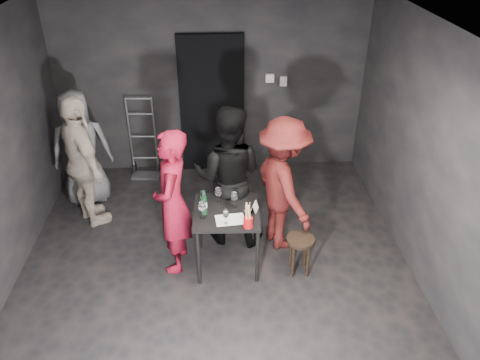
{
  "coord_description": "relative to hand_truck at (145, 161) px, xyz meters",
  "views": [
    {
      "loc": [
        0.04,
        -4.08,
        3.7
      ],
      "look_at": [
        0.29,
        0.25,
        1.07
      ],
      "focal_mm": 35.0,
      "sensor_mm": 36.0,
      "label": 1
    }
  ],
  "objects": [
    {
      "name": "wine_glass_a",
      "position": [
        0.93,
        -2.27,
        0.64
      ],
      "size": [
        0.1,
        0.1,
        0.22
      ],
      "primitive_type": null,
      "rotation": [
        0.0,
        0.0,
        0.2
      ],
      "color": "white",
      "rests_on": "tasting_table"
    },
    {
      "name": "wine_glass_e",
      "position": [
        1.41,
        -2.32,
        0.62
      ],
      "size": [
        0.08,
        0.08,
        0.2
      ],
      "primitive_type": null,
      "rotation": [
        0.0,
        0.0,
        0.07
      ],
      "color": "white",
      "rests_on": "tasting_table"
    },
    {
      "name": "server_red",
      "position": [
        0.61,
        -2.12,
        0.75
      ],
      "size": [
        0.51,
        0.74,
        1.94
      ],
      "primitive_type": "imported",
      "rotation": [
        0.0,
        0.0,
        -1.63
      ],
      "color": "maroon",
      "rests_on": "floor"
    },
    {
      "name": "wine_glass_d",
      "position": [
        1.18,
        -2.39,
        0.61
      ],
      "size": [
        0.07,
        0.07,
        0.18
      ],
      "primitive_type": null,
      "rotation": [
        0.0,
        0.0,
        0.05
      ],
      "color": "white",
      "rests_on": "tasting_table"
    },
    {
      "name": "wall_back",
      "position": [
        1.05,
        0.21,
        1.13
      ],
      "size": [
        4.5,
        0.04,
        2.7
      ],
      "primitive_type": "cube",
      "color": "black",
      "rests_on": "ground"
    },
    {
      "name": "stool",
      "position": [
        2.0,
        -2.33,
        0.14
      ],
      "size": [
        0.31,
        0.31,
        0.47
      ],
      "rotation": [
        0.0,
        0.0,
        0.11
      ],
      "color": "black",
      "rests_on": "floor"
    },
    {
      "name": "tasting_table",
      "position": [
        1.19,
        -2.15,
        0.43
      ],
      "size": [
        0.72,
        0.72,
        0.75
      ],
      "rotation": [
        0.0,
        0.0,
        -0.04
      ],
      "color": "black",
      "rests_on": "floor"
    },
    {
      "name": "wallbox_lower",
      "position": [
        2.1,
        0.16,
        1.18
      ],
      "size": [
        0.1,
        0.06,
        0.14
      ],
      "primitive_type": "cube",
      "color": "#B7B7B2",
      "rests_on": "wall_back"
    },
    {
      "name": "wallbox_upper",
      "position": [
        1.9,
        0.16,
        1.23
      ],
      "size": [
        0.12,
        0.06,
        0.12
      ],
      "primitive_type": "cube",
      "color": "#B7B7B2",
      "rests_on": "wall_back"
    },
    {
      "name": "tasting_mat",
      "position": [
        1.22,
        -2.32,
        0.53
      ],
      "size": [
        0.33,
        0.24,
        0.0
      ],
      "primitive_type": "cube",
      "rotation": [
        0.0,
        0.0,
        0.1
      ],
      "color": "white",
      "rests_on": "tasting_table"
    },
    {
      "name": "floor",
      "position": [
        1.05,
        -2.29,
        -0.22
      ],
      "size": [
        4.5,
        5.0,
        0.02
      ],
      "primitive_type": "cube",
      "color": "black",
      "rests_on": "ground"
    },
    {
      "name": "woman_black",
      "position": [
        1.23,
        -1.63,
        0.81
      ],
      "size": [
        1.1,
        0.75,
        2.07
      ],
      "primitive_type": "imported",
      "rotation": [
        0.0,
        0.0,
        2.93
      ],
      "color": "black",
      "rests_on": "floor"
    },
    {
      "name": "wall_right",
      "position": [
        3.3,
        -2.29,
        1.13
      ],
      "size": [
        0.04,
        5.0,
        2.7
      ],
      "primitive_type": "cube",
      "color": "black",
      "rests_on": "ground"
    },
    {
      "name": "wine_bottle",
      "position": [
        0.95,
        -2.19,
        0.64
      ],
      "size": [
        0.07,
        0.07,
        0.29
      ],
      "rotation": [
        0.0,
        0.0,
        0.39
      ],
      "color": "black",
      "rests_on": "tasting_table"
    },
    {
      "name": "wine_glass_b",
      "position": [
        0.94,
        -2.01,
        0.62
      ],
      "size": [
        0.07,
        0.07,
        0.18
      ],
      "primitive_type": null,
      "rotation": [
        0.0,
        0.0,
        0.04
      ],
      "color": "white",
      "rests_on": "tasting_table"
    },
    {
      "name": "wine_glass_f",
      "position": [
        1.28,
        -2.08,
        0.63
      ],
      "size": [
        0.1,
        0.1,
        0.2
      ],
      "primitive_type": null,
      "rotation": [
        0.0,
        0.0,
        0.43
      ],
      "color": "white",
      "rests_on": "tasting_table"
    },
    {
      "name": "breadstick_cup",
      "position": [
        1.4,
        -2.45,
        0.67
      ],
      "size": [
        0.1,
        0.1,
        0.31
      ],
      "rotation": [
        0.0,
        0.0,
        -0.41
      ],
      "color": "#B90D10",
      "rests_on": "tasting_table"
    },
    {
      "name": "bystander_grey",
      "position": [
        -0.71,
        -0.68,
        0.65
      ],
      "size": [
        0.94,
        0.65,
        1.74
      ],
      "primitive_type": "imported",
      "rotation": [
        0.0,
        0.0,
        3.37
      ],
      "color": "#5E5D60",
      "rests_on": "floor"
    },
    {
      "name": "hand_truck",
      "position": [
        0.0,
        0.0,
        0.0
      ],
      "size": [
        0.41,
        0.35,
        1.24
      ],
      "rotation": [
        0.0,
        0.0,
        -0.05
      ],
      "color": "#B2B2B7",
      "rests_on": "floor"
    },
    {
      "name": "ceiling",
      "position": [
        1.05,
        -2.29,
        2.48
      ],
      "size": [
        4.5,
        5.0,
        0.02
      ],
      "primitive_type": "cube",
      "color": "silver",
      "rests_on": "ground"
    },
    {
      "name": "bystander_cream",
      "position": [
        -0.56,
        -1.2,
        0.79
      ],
      "size": [
        1.14,
        1.3,
        2.03
      ],
      "primitive_type": "imported",
      "rotation": [
        0.0,
        0.0,
        2.18
      ],
      "color": "#C3AE9A",
      "rests_on": "floor"
    },
    {
      "name": "reserved_card",
      "position": [
        1.48,
        -2.17,
        0.58
      ],
      "size": [
        0.12,
        0.15,
        0.1
      ],
      "primitive_type": null,
      "rotation": [
        0.0,
        0.0,
        -0.35
      ],
      "color": "white",
      "rests_on": "tasting_table"
    },
    {
      "name": "wine_glass_c",
      "position": [
        1.11,
        -1.98,
        0.63
      ],
      "size": [
        0.1,
        0.1,
        0.21
      ],
      "primitive_type": null,
      "rotation": [
        0.0,
        0.0,
        0.29
      ],
      "color": "white",
      "rests_on": "tasting_table"
    },
    {
      "name": "doorway",
      "position": [
        1.05,
        0.15,
        0.83
      ],
      "size": [
        0.95,
        0.1,
        2.1
      ],
      "primitive_type": "cube",
      "color": "black",
      "rests_on": "ground"
    },
    {
      "name": "man_maroon",
      "position": [
        1.86,
        -1.78,
        0.7
      ],
      "size": [
        0.93,
        1.31,
        1.84
      ],
      "primitive_type": "imported",
      "rotation": [
        0.0,
        0.0,
        1.92
      ],
      "color": "#541513",
      "rests_on": "floor"
    }
  ]
}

